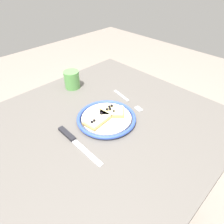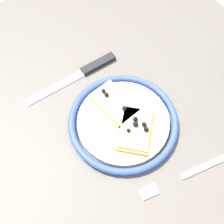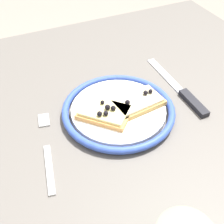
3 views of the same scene
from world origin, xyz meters
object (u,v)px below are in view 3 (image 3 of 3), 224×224
object	(u,v)px
pizza_slice_far	(137,102)
fork	(47,149)
knife	(185,95)
pizza_slice_near	(105,112)
dining_table	(127,140)
plate	(119,112)

from	to	relation	value
pizza_slice_far	fork	bearing A→B (deg)	-172.66
pizza_slice_far	knife	bearing A→B (deg)	-1.47
pizza_slice_near	pizza_slice_far	size ratio (longest dim) A/B	1.06
dining_table	plate	size ratio (longest dim) A/B	3.95
dining_table	pizza_slice_near	xyz separation A→B (m)	(-0.06, -0.01, 0.12)
plate	pizza_slice_far	size ratio (longest dim) A/B	2.06
knife	pizza_slice_far	bearing A→B (deg)	178.53
knife	fork	bearing A→B (deg)	-175.94
fork	plate	bearing A→B (deg)	9.94
knife	fork	world-z (taller)	knife
fork	dining_table	bearing A→B (deg)	9.85
dining_table	knife	bearing A→B (deg)	-4.06
plate	knife	size ratio (longest dim) A/B	1.00
plate	knife	distance (m)	0.16
dining_table	pizza_slice_near	size ratio (longest dim) A/B	7.70
pizza_slice_near	plate	bearing A→B (deg)	3.96
plate	pizza_slice_far	distance (m)	0.04
dining_table	plate	bearing A→B (deg)	-170.76
fork	pizza_slice_far	bearing A→B (deg)	7.34
pizza_slice_near	fork	xyz separation A→B (m)	(-0.13, -0.03, -0.02)
plate	pizza_slice_near	distance (m)	0.04
pizza_slice_near	pizza_slice_far	bearing A→B (deg)	-0.07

